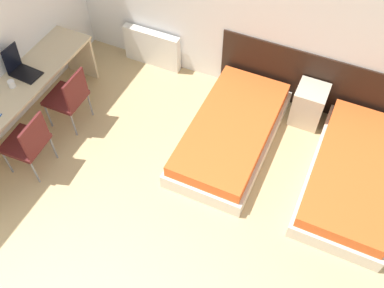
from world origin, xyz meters
The scene contains 11 objects.
wall_back centered at (0.00, 3.72, 1.35)m, with size 5.94×0.05×2.70m.
headboard_panel centered at (1.01, 3.68, 0.44)m, with size 2.63×0.03×0.88m.
bed_near_window centered at (0.25, 2.66, 0.18)m, with size 1.00×1.97×0.37m.
bed_near_door centered at (1.78, 2.66, 0.18)m, with size 1.00×1.97×0.37m.
nightstand centered at (1.01, 3.45, 0.27)m, with size 0.38×0.40×0.55m.
radiator centered at (-1.36, 3.60, 0.28)m, with size 0.86×0.12×0.57m.
desk centered at (-2.19, 1.73, 0.60)m, with size 0.56×2.53×0.74m.
chair_near_laptop centered at (-1.74, 2.13, 0.48)m, with size 0.45×0.45×0.85m.
chair_near_notebook centered at (-1.74, 1.33, 0.48)m, with size 0.47×0.47×0.85m.
laptop centered at (-2.27, 2.03, 0.82)m, with size 0.37×0.26×0.37m.
mug centered at (-2.23, 1.79, 0.79)m, with size 0.08×0.08×0.09m.
Camera 1 is at (1.24, -0.66, 4.30)m, focal length 40.00 mm.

